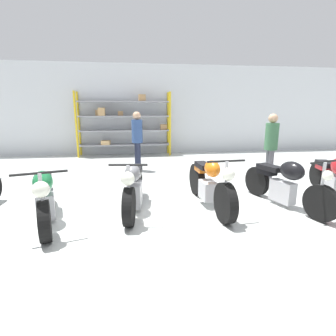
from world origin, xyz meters
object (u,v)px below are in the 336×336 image
motorcycle_green (45,196)px  person_near_rack (137,136)px  motorcycle_orange (210,184)px  motorcycle_red (336,177)px  person_browsing (271,142)px  shelving_rack (124,123)px  motorcycle_black (285,183)px  motorcycle_grey (134,188)px

motorcycle_green → person_near_rack: size_ratio=1.18×
motorcycle_green → motorcycle_orange: motorcycle_orange is taller
motorcycle_red → person_browsing: size_ratio=1.21×
shelving_rack → motorcycle_black: bearing=-63.4°
shelving_rack → motorcycle_red: size_ratio=1.76×
motorcycle_orange → motorcycle_red: motorcycle_orange is taller
shelving_rack → person_near_rack: size_ratio=2.08×
motorcycle_green → motorcycle_black: size_ratio=1.01×
motorcycle_red → person_near_rack: size_ratio=1.18×
person_browsing → person_near_rack: (-3.28, 1.75, 0.02)m
motorcycle_green → motorcycle_red: bearing=79.4°
motorcycle_grey → motorcycle_black: size_ratio=0.96×
motorcycle_grey → shelving_rack: bearing=-170.2°
motorcycle_black → shelving_rack: bearing=-169.2°
shelving_rack → person_browsing: size_ratio=2.12×
shelving_rack → person_near_rack: (0.43, -2.82, -0.25)m
person_browsing → motorcycle_orange: bearing=45.3°
person_browsing → motorcycle_black: bearing=79.6°
motorcycle_orange → motorcycle_black: bearing=79.0°
shelving_rack → motorcycle_green: bearing=-100.7°
motorcycle_red → person_near_rack: 5.13m
motorcycle_black → motorcycle_grey: bearing=-110.0°
motorcycle_black → motorcycle_red: motorcycle_black is taller
shelving_rack → person_near_rack: 2.86m
motorcycle_red → person_near_rack: (-4.13, 2.98, 0.62)m
motorcycle_grey → person_browsing: bearing=120.1°
motorcycle_grey → person_browsing: person_browsing is taller
motorcycle_red → shelving_rack: bearing=-130.0°
shelving_rack → motorcycle_red: bearing=-51.8°
motorcycle_grey → motorcycle_black: motorcycle_black is taller
motorcycle_red → person_near_rack: person_near_rack is taller
shelving_rack → motorcycle_orange: shelving_rack is taller
motorcycle_grey → motorcycle_orange: bearing=96.2°
motorcycle_grey → motorcycle_green: bearing=-71.3°
motorcycle_green → person_browsing: size_ratio=1.21×
motorcycle_grey → person_near_rack: 3.26m
person_browsing → shelving_rack: bearing=-42.0°
motorcycle_orange → motorcycle_black: 1.44m
shelving_rack → person_browsing: bearing=-50.9°
shelving_rack → motorcycle_green: shelving_rack is taller
motorcycle_black → person_browsing: (0.58, 1.66, 0.56)m
motorcycle_black → person_browsing: bearing=144.8°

